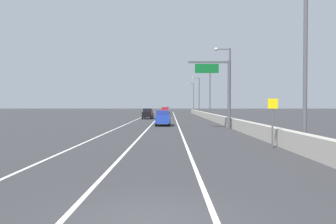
{
  "coord_description": "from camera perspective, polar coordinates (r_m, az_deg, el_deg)",
  "views": [
    {
      "loc": [
        0.46,
        -7.42,
        2.63
      ],
      "look_at": [
        0.16,
        40.44,
        1.59
      ],
      "focal_mm": 35.41,
      "sensor_mm": 36.0,
      "label": 1
    }
  ],
  "objects": [
    {
      "name": "speed_advisory_sign",
      "position": [
        20.95,
        17.56,
        -1.18
      ],
      "size": [
        0.6,
        0.11,
        3.0
      ],
      "color": "#4C4C51",
      "rests_on": "ground_plane"
    },
    {
      "name": "lamp_post_right_near",
      "position": [
        21.47,
        21.93,
        9.63
      ],
      "size": [
        2.14,
        0.44,
        10.09
      ],
      "color": "#4C4C51",
      "rests_on": "ground_plane"
    },
    {
      "name": "ground_plane",
      "position": [
        71.47,
        -0.01,
        -0.86
      ],
      "size": [
        320.0,
        320.0,
        0.0
      ],
      "primitive_type": "plane",
      "color": "#2D2D30"
    },
    {
      "name": "lane_stripe_right",
      "position": [
        62.49,
        1.31,
        -1.16
      ],
      "size": [
        0.16,
        130.0,
        0.0
      ],
      "primitive_type": "cube",
      "color": "silver",
      "rests_on": "ground_plane"
    },
    {
      "name": "lamp_post_right_fifth",
      "position": [
        114.05,
        4.28,
        2.84
      ],
      "size": [
        2.14,
        0.44,
        10.09
      ],
      "color": "#4C4C51",
      "rests_on": "ground_plane"
    },
    {
      "name": "car_gray_1",
      "position": [
        101.26,
        -0.22,
        0.34
      ],
      "size": [
        1.83,
        4.25,
        2.05
      ],
      "color": "slate",
      "rests_on": "ground_plane"
    },
    {
      "name": "overhead_sign_gantry",
      "position": [
        36.85,
        9.36,
        4.5
      ],
      "size": [
        4.68,
        0.36,
        7.5
      ],
      "color": "#47474C",
      "rests_on": "ground_plane"
    },
    {
      "name": "car_black_0",
      "position": [
        61.81,
        -3.5,
        -0.29
      ],
      "size": [
        1.93,
        4.76,
        1.95
      ],
      "color": "black",
      "rests_on": "ground_plane"
    },
    {
      "name": "car_red_2",
      "position": [
        81.0,
        -0.51,
        0.1
      ],
      "size": [
        2.04,
        4.23,
        2.03
      ],
      "color": "red",
      "rests_on": "ground_plane"
    },
    {
      "name": "lamp_post_right_fourth",
      "position": [
        90.62,
        5.22,
        3.24
      ],
      "size": [
        2.14,
        0.44,
        10.09
      ],
      "color": "#4C4C51",
      "rests_on": "ground_plane"
    },
    {
      "name": "lamp_post_right_third",
      "position": [
        67.28,
        7.01,
        3.93
      ],
      "size": [
        2.14,
        0.44,
        10.09
      ],
      "color": "#4C4C51",
      "rests_on": "ground_plane"
    },
    {
      "name": "lamp_post_right_second",
      "position": [
        44.02,
        10.26,
        5.35
      ],
      "size": [
        2.14,
        0.44,
        10.09
      ],
      "color": "#4C4C51",
      "rests_on": "ground_plane"
    },
    {
      "name": "lane_stripe_left",
      "position": [
        62.76,
        -5.1,
        -1.15
      ],
      "size": [
        0.16,
        130.0,
        0.0
      ],
      "primitive_type": "cube",
      "color": "silver",
      "rests_on": "ground_plane"
    },
    {
      "name": "jersey_barrier_right",
      "position": [
        47.99,
        8.85,
        -1.25
      ],
      "size": [
        0.6,
        120.0,
        1.1
      ],
      "primitive_type": "cube",
      "color": "#9E998E",
      "rests_on": "ground_plane"
    },
    {
      "name": "car_blue_3",
      "position": [
        41.65,
        -0.86,
        -1.04
      ],
      "size": [
        1.85,
        4.59,
        1.94
      ],
      "color": "#1E389E",
      "rests_on": "ground_plane"
    },
    {
      "name": "lane_stripe_center",
      "position": [
        62.53,
        -1.9,
        -1.16
      ],
      "size": [
        0.16,
        130.0,
        0.0
      ],
      "primitive_type": "cube",
      "color": "silver",
      "rests_on": "ground_plane"
    }
  ]
}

